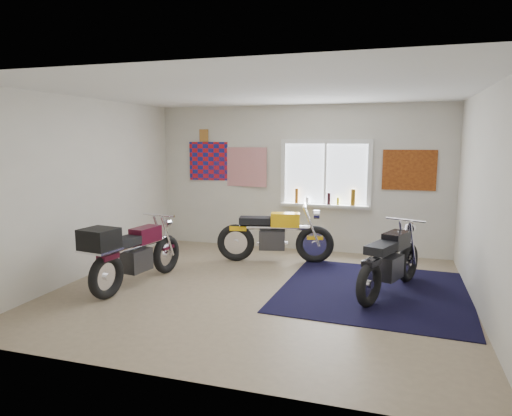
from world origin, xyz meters
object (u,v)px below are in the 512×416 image
(navy_rug, at_px, (374,291))
(maroon_tourer, at_px, (131,253))
(black_chrome_bike, at_px, (390,263))
(yellow_triumph, at_px, (275,236))

(navy_rug, bearing_deg, maroon_tourer, -165.85)
(black_chrome_bike, bearing_deg, maroon_tourer, 125.24)
(black_chrome_bike, relative_size, maroon_tourer, 0.94)
(yellow_triumph, bearing_deg, navy_rug, -44.48)
(navy_rug, distance_m, black_chrome_bike, 0.46)
(black_chrome_bike, height_order, maroon_tourer, black_chrome_bike)
(navy_rug, distance_m, yellow_triumph, 2.08)
(navy_rug, bearing_deg, yellow_triumph, 147.61)
(yellow_triumph, xyz_separation_m, maroon_tourer, (-1.58, -1.92, 0.06))
(yellow_triumph, bearing_deg, black_chrome_bike, -41.89)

